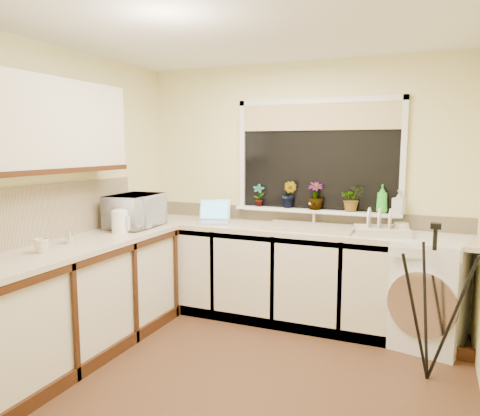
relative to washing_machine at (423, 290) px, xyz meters
name	(u,v)px	position (x,y,z in m)	size (l,w,h in m)	color
floor	(237,376)	(-1.20, -1.16, -0.45)	(3.20, 3.20, 0.00)	brown
ceiling	(237,23)	(-1.20, -1.16, 2.00)	(3.20, 3.20, 0.00)	white
wall_back	(297,190)	(-1.20, 0.34, 0.77)	(3.20, 3.20, 0.00)	beige
wall_front	(84,257)	(-1.20, -2.66, 0.77)	(3.20, 3.20, 0.00)	beige
wall_left	(59,198)	(-2.80, -1.16, 0.77)	(3.00, 3.00, 0.00)	beige
base_cabinet_back	(255,272)	(-1.52, 0.04, -0.02)	(2.55, 0.60, 0.86)	silver
base_cabinet_left	(65,308)	(-2.50, -1.46, -0.02)	(0.54, 2.40, 0.86)	silver
worktop_back	(288,229)	(-1.20, 0.04, 0.43)	(3.20, 0.60, 0.04)	beige
worktop_left	(62,250)	(-2.50, -1.46, 0.43)	(0.60, 2.40, 0.04)	beige
upper_cabinet	(24,125)	(-2.64, -1.61, 1.35)	(0.28, 1.90, 0.70)	silver
splashback_left	(31,216)	(-2.79, -1.46, 0.67)	(0.02, 2.40, 0.45)	beige
splashback_back	(297,215)	(-1.20, 0.33, 0.52)	(3.20, 0.02, 0.14)	beige
window_glass	(318,157)	(-1.00, 0.33, 1.10)	(1.50, 0.02, 1.00)	black
window_blind	(318,117)	(-1.00, 0.30, 1.47)	(1.50, 0.02, 0.25)	tan
windowsill	(315,211)	(-1.00, 0.27, 0.58)	(1.60, 0.14, 0.03)	white
sink	(309,227)	(-1.00, 0.04, 0.46)	(0.82, 0.46, 0.03)	tan
faucet	(314,213)	(-1.00, 0.22, 0.57)	(0.03, 0.03, 0.24)	silver
washing_machine	(423,290)	(0.00, 0.00, 0.00)	(0.64, 0.62, 0.90)	white
laptop	(214,216)	(-1.96, 0.02, 0.51)	(0.38, 0.38, 0.22)	#A8A8B0
kettle	(120,222)	(-2.46, -0.81, 0.54)	(0.14, 0.14, 0.19)	white
dish_rack	(382,231)	(-0.35, -0.01, 0.48)	(0.43, 0.33, 0.07)	beige
tripod	(431,303)	(0.07, -0.65, 0.11)	(0.55, 0.55, 1.13)	black
steel_jar	(71,236)	(-2.54, -1.32, 0.50)	(0.08, 0.08, 0.11)	silver
microwave	(135,211)	(-2.52, -0.51, 0.60)	(0.55, 0.37, 0.30)	white
plant_a	(259,195)	(-1.58, 0.26, 0.71)	(0.12, 0.08, 0.23)	#999999
plant_b	(289,194)	(-1.26, 0.27, 0.73)	(0.15, 0.12, 0.27)	#999999
plant_c	(315,196)	(-1.00, 0.25, 0.73)	(0.15, 0.15, 0.27)	#999999
plant_d	(352,199)	(-0.65, 0.26, 0.72)	(0.21, 0.18, 0.24)	#999999
soap_bottle_green	(382,199)	(-0.38, 0.25, 0.73)	(0.10, 0.10, 0.26)	green
soap_bottle_clear	(399,202)	(-0.24, 0.26, 0.71)	(0.10, 0.10, 0.21)	#999999
cup_back	(401,229)	(-0.20, 0.06, 0.50)	(0.13, 0.13, 0.10)	silver
cup_left	(41,246)	(-2.50, -1.64, 0.50)	(0.11, 0.11, 0.10)	beige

